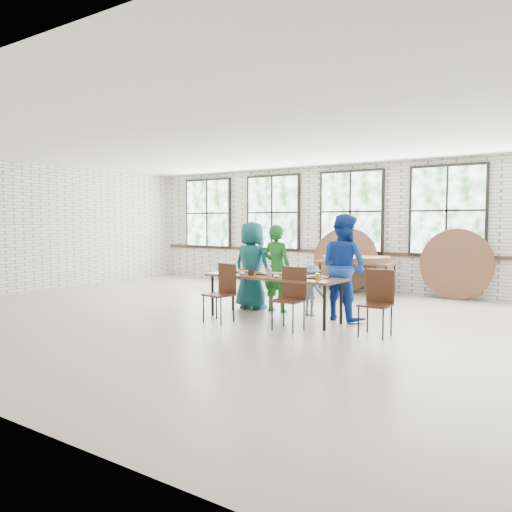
{
  "coord_description": "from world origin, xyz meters",
  "views": [
    {
      "loc": [
        4.79,
        -6.69,
        1.65
      ],
      "look_at": [
        0.0,
        0.4,
        1.05
      ],
      "focal_mm": 35.0,
      "sensor_mm": 36.0,
      "label": 1
    }
  ],
  "objects_px": {
    "chair_near_left": "(223,288)",
    "storage_table": "(357,264)",
    "dining_table": "(274,279)",
    "chair_near_right": "(291,293)"
  },
  "relations": [
    {
      "from": "chair_near_left",
      "to": "storage_table",
      "type": "relative_size",
      "value": 0.51
    },
    {
      "from": "dining_table",
      "to": "chair_near_left",
      "type": "distance_m",
      "value": 0.87
    },
    {
      "from": "chair_near_right",
      "to": "storage_table",
      "type": "height_order",
      "value": "chair_near_right"
    },
    {
      "from": "dining_table",
      "to": "chair_near_right",
      "type": "relative_size",
      "value": 2.55
    },
    {
      "from": "dining_table",
      "to": "storage_table",
      "type": "bearing_deg",
      "value": 91.88
    },
    {
      "from": "dining_table",
      "to": "chair_near_left",
      "type": "relative_size",
      "value": 2.55
    },
    {
      "from": "chair_near_left",
      "to": "chair_near_right",
      "type": "relative_size",
      "value": 1.0
    },
    {
      "from": "chair_near_left",
      "to": "storage_table",
      "type": "distance_m",
      "value": 4.14
    },
    {
      "from": "chair_near_right",
      "to": "storage_table",
      "type": "distance_m",
      "value": 4.01
    },
    {
      "from": "chair_near_right",
      "to": "dining_table",
      "type": "bearing_deg",
      "value": 140.42
    }
  ]
}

